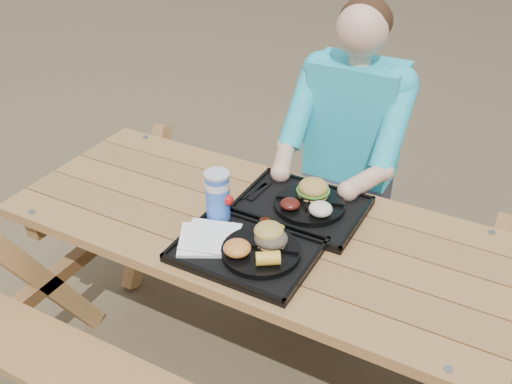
% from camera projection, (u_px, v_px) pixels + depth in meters
% --- Properties ---
extents(ground, '(60.00, 60.00, 0.00)m').
position_uv_depth(ground, '(256.00, 365.00, 2.44)').
color(ground, '#999999').
rests_on(ground, ground).
extents(picnic_table, '(1.80, 1.49, 0.75)m').
position_uv_depth(picnic_table, '(256.00, 300.00, 2.23)').
color(picnic_table, '#999999').
rests_on(picnic_table, ground).
extents(tray_near, '(0.45, 0.35, 0.02)m').
position_uv_depth(tray_near, '(247.00, 250.00, 1.88)').
color(tray_near, black).
rests_on(tray_near, picnic_table).
extents(tray_far, '(0.45, 0.35, 0.02)m').
position_uv_depth(tray_far, '(301.00, 208.00, 2.09)').
color(tray_far, black).
rests_on(tray_far, picnic_table).
extents(plate_near, '(0.26, 0.26, 0.02)m').
position_uv_depth(plate_near, '(261.00, 251.00, 1.84)').
color(plate_near, black).
rests_on(plate_near, tray_near).
extents(plate_far, '(0.26, 0.26, 0.02)m').
position_uv_depth(plate_far, '(310.00, 205.00, 2.07)').
color(plate_far, black).
rests_on(plate_far, tray_far).
extents(napkin_stack, '(0.25, 0.25, 0.02)m').
position_uv_depth(napkin_stack, '(207.00, 238.00, 1.90)').
color(napkin_stack, white).
rests_on(napkin_stack, tray_near).
extents(soda_cup, '(0.08, 0.08, 0.17)m').
position_uv_depth(soda_cup, '(218.00, 197.00, 1.98)').
color(soda_cup, blue).
rests_on(soda_cup, tray_near).
extents(condiment_bbq, '(0.05, 0.05, 0.03)m').
position_uv_depth(condiment_bbq, '(265.00, 223.00, 1.97)').
color(condiment_bbq, '#321105').
rests_on(condiment_bbq, tray_near).
extents(condiment_mustard, '(0.04, 0.04, 0.03)m').
position_uv_depth(condiment_mustard, '(279.00, 230.00, 1.94)').
color(condiment_mustard, yellow).
rests_on(condiment_mustard, tray_near).
extents(sandwich, '(0.10, 0.10, 0.11)m').
position_uv_depth(sandwich, '(271.00, 230.00, 1.83)').
color(sandwich, gold).
rests_on(sandwich, plate_near).
extents(mac_cheese, '(0.09, 0.09, 0.04)m').
position_uv_depth(mac_cheese, '(237.00, 248.00, 1.81)').
color(mac_cheese, orange).
rests_on(mac_cheese, plate_near).
extents(corn_cob, '(0.10, 0.10, 0.04)m').
position_uv_depth(corn_cob, '(268.00, 258.00, 1.76)').
color(corn_cob, yellow).
rests_on(corn_cob, plate_near).
extents(cutlery_far, '(0.03, 0.15, 0.01)m').
position_uv_depth(cutlery_far, '(259.00, 191.00, 2.16)').
color(cutlery_far, black).
rests_on(cutlery_far, tray_far).
extents(burger, '(0.11, 0.11, 0.10)m').
position_uv_depth(burger, '(314.00, 184.00, 2.07)').
color(burger, '#BE9343').
rests_on(burger, plate_far).
extents(baked_beans, '(0.07, 0.07, 0.03)m').
position_uv_depth(baked_beans, '(290.00, 204.00, 2.03)').
color(baked_beans, '#4B150F').
rests_on(baked_beans, plate_far).
extents(potato_salad, '(0.08, 0.08, 0.05)m').
position_uv_depth(potato_salad, '(321.00, 209.00, 1.99)').
color(potato_salad, white).
rests_on(potato_salad, plate_far).
extents(diner, '(0.48, 0.84, 1.28)m').
position_uv_depth(diner, '(349.00, 168.00, 2.57)').
color(diner, teal).
rests_on(diner, ground).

